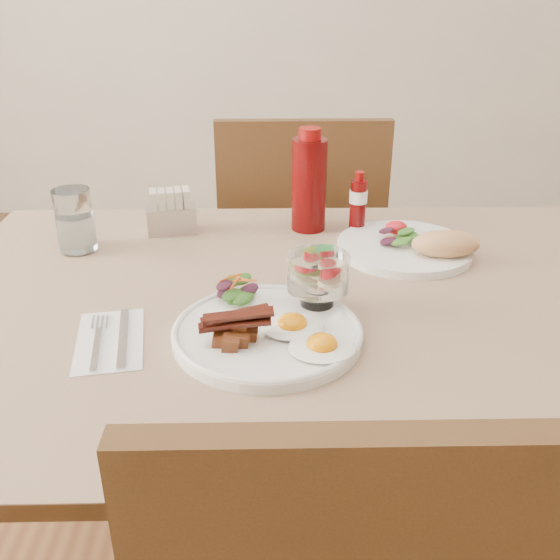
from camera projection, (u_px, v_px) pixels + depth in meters
The scene contains 13 objects.
table at pixel (319, 344), 1.07m from camera, with size 1.33×0.88×0.75m.
chair_far at pixel (299, 258), 1.73m from camera, with size 0.42×0.42×0.93m.
main_plate at pixel (267, 333), 0.92m from camera, with size 0.28×0.28×0.02m, color white.
fried_eggs at pixel (307, 335), 0.88m from camera, with size 0.16×0.17×0.03m.
bacon_potato_pile at pixel (235, 329), 0.87m from camera, with size 0.11×0.06×0.05m.
side_salad at pixel (238, 291), 0.99m from camera, with size 0.07×0.07×0.04m.
fruit_cup at pixel (318, 273), 0.96m from camera, with size 0.10×0.10×0.10m.
second_plate at pixel (414, 246), 1.19m from camera, with size 0.26×0.26×0.07m.
ketchup_bottle at pixel (309, 183), 1.27m from camera, with size 0.08×0.08×0.21m.
hot_sauce_bottle at pixel (358, 204), 1.27m from camera, with size 0.05×0.05×0.13m.
sugar_caddy at pixel (171, 214), 1.28m from camera, with size 0.11×0.07×0.09m.
water_glass at pixel (75, 224), 1.19m from camera, with size 0.07×0.07×0.12m.
napkin_cutlery at pixel (111, 340), 0.91m from camera, with size 0.12×0.19×0.01m.
Camera 1 is at (-0.09, -0.91, 1.24)m, focal length 40.00 mm.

